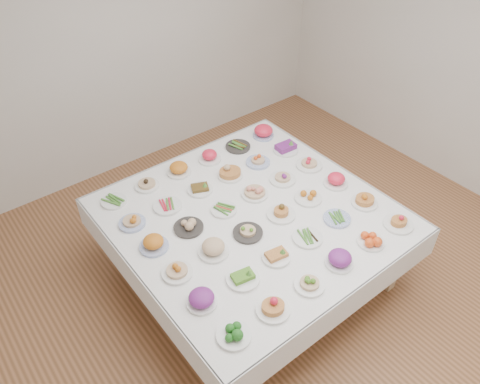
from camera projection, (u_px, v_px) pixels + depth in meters
room_envelope at (301, 99)px, 3.06m from camera, size 5.02×5.02×2.81m
display_table at (251, 220)px, 3.86m from camera, size 2.12×2.12×0.75m
dish_0 at (234, 333)px, 2.90m from camera, size 0.22×0.22×0.10m
dish_1 at (273, 305)px, 3.04m from camera, size 0.24×0.23×0.14m
dish_2 at (310, 282)px, 3.21m from camera, size 0.21×0.21×0.11m
dish_3 at (340, 259)px, 3.36m from camera, size 0.21×0.21×0.11m
dish_4 at (371, 239)px, 3.53m from camera, size 0.20×0.20×0.10m
dish_5 at (399, 220)px, 3.67m from camera, size 0.23×0.23×0.12m
dish_6 at (202, 298)px, 3.09m from camera, size 0.22×0.22×0.12m
dish_7 at (243, 276)px, 3.25m from camera, size 0.23×0.23×0.10m
dish_8 at (276, 254)px, 3.41m from camera, size 0.21×0.21×0.10m
dish_9 at (308, 237)px, 3.58m from camera, size 0.23×0.23×0.05m
dish_10 at (337, 218)px, 3.74m from camera, size 0.22×0.22×0.05m
dish_11 at (365, 199)px, 3.87m from camera, size 0.22×0.22×0.12m
dish_12 at (177, 269)px, 3.29m from camera, size 0.22×0.22×0.11m
dish_13 at (213, 247)px, 3.44m from camera, size 0.23×0.23×0.13m
dish_14 at (248, 230)px, 3.60m from camera, size 0.23×0.23×0.11m
dish_15 at (281, 211)px, 3.76m from camera, size 0.23×0.23×0.12m
dish_16 at (308, 196)px, 3.92m from camera, size 0.23×0.23×0.09m
dish_17 at (336, 179)px, 4.07m from camera, size 0.22×0.22×0.12m
dish_18 at (153, 242)px, 3.48m from camera, size 0.22×0.22×0.13m
dish_19 at (188, 224)px, 3.65m from camera, size 0.23×0.23×0.10m
dish_20 at (224, 209)px, 3.82m from camera, size 0.21×0.21×0.05m
dish_21 at (255, 190)px, 3.95m from camera, size 0.23×0.23×0.13m
dish_22 at (283, 176)px, 4.11m from camera, size 0.23×0.23×0.11m
dish_23 at (309, 162)px, 4.27m from camera, size 0.24×0.24×0.12m
dish_24 at (131, 219)px, 3.68m from camera, size 0.22×0.22×0.12m
dish_25 at (167, 205)px, 3.86m from camera, size 0.23×0.23×0.05m
dish_26 at (200, 187)px, 4.01m from camera, size 0.21×0.21×0.10m
dish_27 at (230, 170)px, 4.14m from camera, size 0.24×0.23×0.15m
dish_28 at (258, 160)px, 4.31m from camera, size 0.22×0.22×0.10m
dish_29 at (286, 147)px, 4.47m from camera, size 0.24×0.24×0.11m
dish_30 at (114, 200)px, 3.90m from camera, size 0.22×0.21×0.05m
dish_31 at (147, 182)px, 4.04m from camera, size 0.21×0.21×0.11m
dish_32 at (179, 169)px, 4.20m from camera, size 0.22×0.22×0.11m
dish_33 at (210, 156)px, 4.35m from camera, size 0.21×0.21×0.12m
dish_34 at (238, 146)px, 4.53m from camera, size 0.24×0.24×0.05m
dish_35 at (263, 132)px, 4.65m from camera, size 0.21×0.21×0.12m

